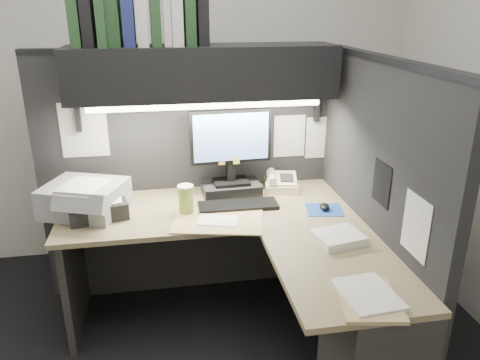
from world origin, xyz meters
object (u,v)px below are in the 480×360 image
(notebook_stack, at_px, (97,208))
(overhead_shelf, at_px, (203,72))
(coffee_cup, at_px, (186,200))
(monitor, at_px, (231,162))
(keyboard, at_px, (238,205))
(desk, at_px, (281,296))
(telephone, at_px, (281,183))
(printer, at_px, (85,198))

(notebook_stack, bearing_deg, overhead_shelf, 17.52)
(overhead_shelf, height_order, coffee_cup, overhead_shelf)
(monitor, height_order, keyboard, monitor)
(monitor, relative_size, notebook_stack, 1.72)
(desk, bearing_deg, telephone, 75.92)
(keyboard, xyz_separation_m, telephone, (0.33, 0.24, 0.03))
(telephone, relative_size, coffee_cup, 1.35)
(desk, xyz_separation_m, monitor, (-0.14, 0.74, 0.50))
(desk, bearing_deg, monitor, 100.87)
(telephone, bearing_deg, notebook_stack, -158.87)
(notebook_stack, bearing_deg, telephone, 10.73)
(keyboard, relative_size, notebook_stack, 1.50)
(monitor, bearing_deg, desk, -82.13)
(overhead_shelf, bearing_deg, monitor, -3.50)
(overhead_shelf, relative_size, keyboard, 3.27)
(overhead_shelf, bearing_deg, notebook_stack, -162.48)
(overhead_shelf, height_order, keyboard, overhead_shelf)
(monitor, xyz_separation_m, printer, (-0.88, -0.13, -0.13))
(printer, bearing_deg, telephone, 28.12)
(keyboard, bearing_deg, coffee_cup, -174.00)
(keyboard, xyz_separation_m, coffee_cup, (-0.31, -0.03, 0.07))
(telephone, relative_size, notebook_stack, 0.69)
(desk, relative_size, monitor, 3.12)
(monitor, distance_m, telephone, 0.38)
(monitor, relative_size, telephone, 2.51)
(keyboard, relative_size, telephone, 2.18)
(notebook_stack, bearing_deg, keyboard, -1.57)
(telephone, bearing_deg, keyboard, -133.51)
(desk, relative_size, telephone, 7.83)
(desk, relative_size, overhead_shelf, 1.10)
(coffee_cup, height_order, printer, printer)
(overhead_shelf, bearing_deg, coffee_cup, -119.36)
(coffee_cup, bearing_deg, desk, -48.11)
(overhead_shelf, distance_m, printer, 1.00)
(coffee_cup, xyz_separation_m, printer, (-0.58, 0.12, 0.01))
(monitor, relative_size, printer, 1.28)
(monitor, xyz_separation_m, telephone, (0.33, 0.02, -0.17))
(keyboard, height_order, printer, printer)
(overhead_shelf, relative_size, notebook_stack, 4.90)
(coffee_cup, bearing_deg, printer, 168.29)
(overhead_shelf, relative_size, coffee_cup, 9.64)
(keyboard, bearing_deg, notebook_stack, 179.00)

